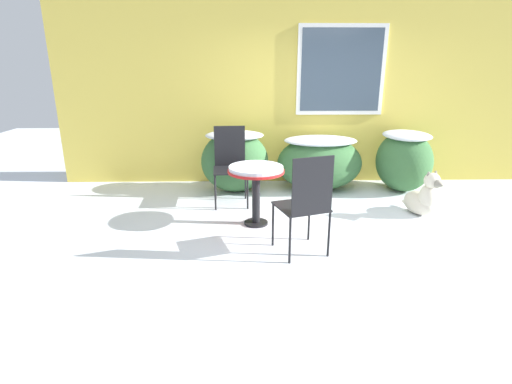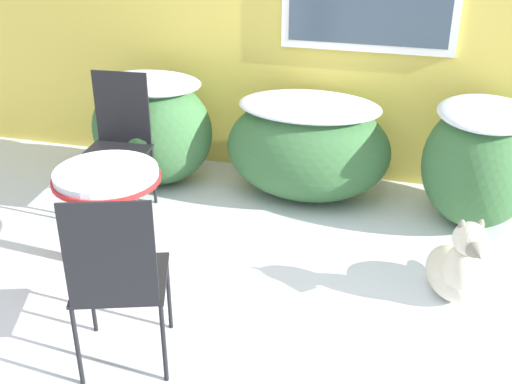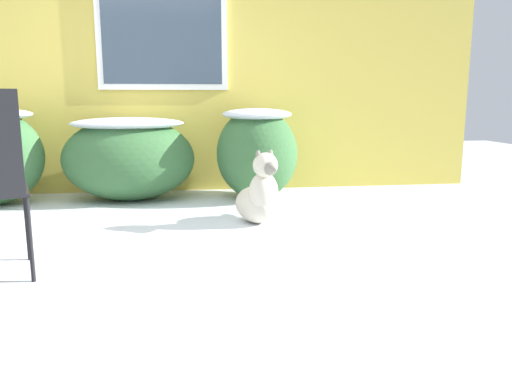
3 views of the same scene
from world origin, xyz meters
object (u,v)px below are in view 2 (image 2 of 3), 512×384
patio_table (108,188)px  patio_chair_near_table (118,139)px  dog (457,268)px  patio_chair_far_side (117,275)px

patio_table → patio_chair_near_table: size_ratio=0.69×
patio_chair_near_table → dog: 2.60m
patio_chair_far_side → dog: 2.05m
patio_table → patio_chair_far_side: (0.48, -0.84, -0.02)m
patio_chair_far_side → dog: bearing=-166.0°
patio_chair_near_table → patio_table: bearing=-71.8°
patio_chair_near_table → patio_chair_far_side: (0.82, -1.67, 0.00)m
patio_table → patio_chair_far_side: 0.97m
patio_table → patio_chair_near_table: patio_chair_near_table is taller
patio_chair_far_side → dog: size_ratio=1.54×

